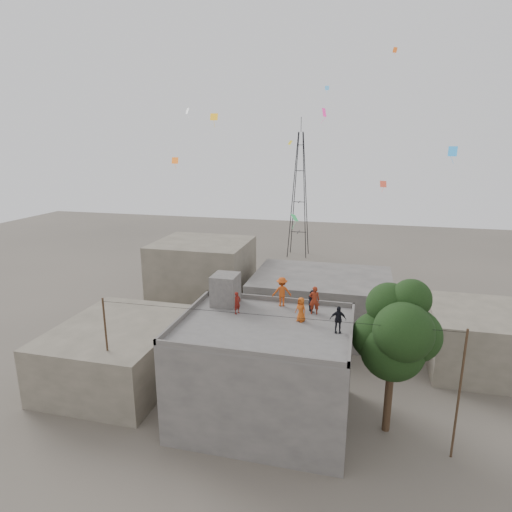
# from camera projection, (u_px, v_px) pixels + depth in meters

# --- Properties ---
(ground) EXTENTS (140.00, 140.00, 0.00)m
(ground) POSITION_uv_depth(u_px,v_px,m) (264.00, 416.00, 26.28)
(ground) COLOR #4D483F
(ground) RESTS_ON ground
(main_building) EXTENTS (10.00, 8.00, 6.10)m
(main_building) POSITION_uv_depth(u_px,v_px,m) (264.00, 372.00, 25.51)
(main_building) COLOR #504E4B
(main_building) RESTS_ON ground
(parapet) EXTENTS (10.00, 8.00, 0.30)m
(parapet) POSITION_uv_depth(u_px,v_px,m) (264.00, 322.00, 24.71)
(parapet) COLOR #504E4B
(parapet) RESTS_ON main_building
(stair_head_box) EXTENTS (1.60, 1.80, 2.00)m
(stair_head_box) POSITION_uv_depth(u_px,v_px,m) (226.00, 289.00, 27.69)
(stair_head_box) COLOR #504E4B
(stair_head_box) RESTS_ON main_building
(neighbor_west) EXTENTS (8.00, 10.00, 4.00)m
(neighbor_west) POSITION_uv_depth(u_px,v_px,m) (119.00, 352.00, 30.24)
(neighbor_west) COLOR #5E584A
(neighbor_west) RESTS_ON ground
(neighbor_north) EXTENTS (12.00, 9.00, 5.00)m
(neighbor_north) POSITION_uv_depth(u_px,v_px,m) (321.00, 302.00, 38.32)
(neighbor_north) COLOR #504E4B
(neighbor_north) RESTS_ON ground
(neighbor_northwest) EXTENTS (9.00, 8.00, 7.00)m
(neighbor_northwest) POSITION_uv_depth(u_px,v_px,m) (203.00, 276.00, 42.78)
(neighbor_northwest) COLOR #5E584A
(neighbor_northwest) RESTS_ON ground
(neighbor_east) EXTENTS (7.00, 8.00, 4.40)m
(neighbor_east) POSITION_uv_depth(u_px,v_px,m) (477.00, 339.00, 31.81)
(neighbor_east) COLOR #5E584A
(neighbor_east) RESTS_ON ground
(tree) EXTENTS (4.90, 4.60, 9.10)m
(tree) POSITION_uv_depth(u_px,v_px,m) (397.00, 333.00, 23.57)
(tree) COLOR black
(tree) RESTS_ON ground
(utility_line) EXTENTS (20.12, 0.62, 7.40)m
(utility_line) POSITION_uv_depth(u_px,v_px,m) (268.00, 371.00, 24.02)
(utility_line) COLOR black
(utility_line) RESTS_ON ground
(transmission_tower) EXTENTS (2.97, 2.97, 20.01)m
(transmission_tower) POSITION_uv_depth(u_px,v_px,m) (299.00, 195.00, 62.50)
(transmission_tower) COLOR black
(transmission_tower) RESTS_ON ground
(person_red_adult) EXTENTS (0.73, 0.56, 1.78)m
(person_red_adult) POSITION_uv_depth(u_px,v_px,m) (314.00, 300.00, 26.07)
(person_red_adult) COLOR maroon
(person_red_adult) RESTS_ON main_building
(person_orange_child) EXTENTS (0.86, 0.77, 1.47)m
(person_orange_child) POSITION_uv_depth(u_px,v_px,m) (301.00, 309.00, 25.01)
(person_orange_child) COLOR #BF4F15
(person_orange_child) RESTS_ON main_building
(person_dark_child) EXTENTS (0.75, 0.82, 1.37)m
(person_dark_child) POSITION_uv_depth(u_px,v_px,m) (312.00, 301.00, 26.57)
(person_dark_child) COLOR black
(person_dark_child) RESTS_ON main_building
(person_dark_adult) EXTENTS (0.95, 0.51, 1.54)m
(person_dark_adult) POSITION_uv_depth(u_px,v_px,m) (338.00, 319.00, 23.49)
(person_dark_adult) COLOR black
(person_dark_adult) RESTS_ON main_building
(person_orange_adult) EXTENTS (1.39, 1.04, 1.91)m
(person_orange_adult) POSITION_uv_depth(u_px,v_px,m) (282.00, 292.00, 27.39)
(person_orange_adult) COLOR #BB4715
(person_orange_adult) RESTS_ON main_building
(person_red_child) EXTENTS (0.52, 0.60, 1.38)m
(person_red_child) POSITION_uv_depth(u_px,v_px,m) (237.00, 303.00, 26.18)
(person_red_child) COLOR maroon
(person_red_child) RESTS_ON main_building
(kites) EXTENTS (19.01, 18.17, 11.97)m
(kites) POSITION_uv_depth(u_px,v_px,m) (304.00, 138.00, 29.24)
(kites) COLOR orange
(kites) RESTS_ON ground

